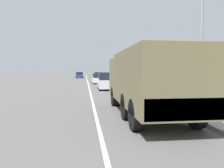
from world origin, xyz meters
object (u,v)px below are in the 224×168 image
(car_second_ahead, at_px, (99,79))
(pickup_truck, at_px, (182,83))
(car_nearest_ahead, at_px, (107,82))
(lamp_post, at_px, (198,4))
(car_third_ahead, at_px, (99,77))
(car_fourth_ahead, at_px, (80,75))
(military_truck, at_px, (147,79))

(car_second_ahead, bearing_deg, pickup_truck, -70.62)
(car_nearest_ahead, distance_m, lamp_post, 13.09)
(car_third_ahead, xyz_separation_m, lamp_post, (2.41, -31.53, 4.15))
(car_fourth_ahead, height_order, lamp_post, lamp_post)
(military_truck, bearing_deg, car_third_ahead, 90.00)
(pickup_truck, bearing_deg, military_truck, -124.73)
(pickup_truck, bearing_deg, car_second_ahead, 109.38)
(military_truck, height_order, lamp_post, lamp_post)
(lamp_post, bearing_deg, car_second_ahead, 97.78)
(military_truck, height_order, car_second_ahead, military_truck)
(military_truck, relative_size, pickup_truck, 1.42)
(car_second_ahead, bearing_deg, car_third_ahead, 86.34)
(car_nearest_ahead, relative_size, lamp_post, 0.49)
(military_truck, distance_m, pickup_truck, 8.50)
(car_third_ahead, relative_size, car_fourth_ahead, 0.95)
(car_third_ahead, bearing_deg, car_second_ahead, -93.66)
(military_truck, xyz_separation_m, car_fourth_ahead, (-3.86, 44.59, -0.87))
(car_fourth_ahead, xyz_separation_m, pickup_truck, (8.70, -37.62, 0.27))
(car_fourth_ahead, xyz_separation_m, lamp_post, (6.27, -44.23, 4.18))
(car_fourth_ahead, bearing_deg, lamp_post, -81.93)
(military_truck, xyz_separation_m, car_second_ahead, (-0.60, 22.43, -0.87))
(car_third_ahead, distance_m, pickup_truck, 25.39)
(car_third_ahead, distance_m, lamp_post, 31.89)
(car_second_ahead, height_order, pickup_truck, pickup_truck)
(car_second_ahead, xyz_separation_m, car_third_ahead, (0.61, 9.47, 0.03))
(military_truck, distance_m, car_fourth_ahead, 44.77)
(car_second_ahead, distance_m, car_third_ahead, 9.49)
(car_second_ahead, relative_size, car_third_ahead, 1.17)
(car_second_ahead, height_order, car_fourth_ahead, car_second_ahead)
(car_third_ahead, bearing_deg, car_fourth_ahead, 106.94)
(car_second_ahead, xyz_separation_m, car_fourth_ahead, (-3.26, 22.17, -0.01))
(car_fourth_ahead, bearing_deg, military_truck, -85.05)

